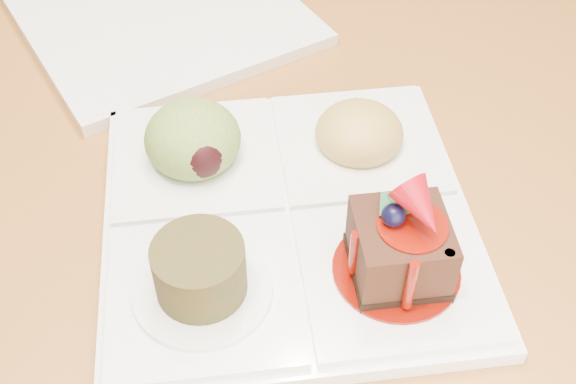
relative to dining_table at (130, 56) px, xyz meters
name	(u,v)px	position (x,y,z in m)	size (l,w,h in m)	color
ground	(193,377)	(0.00, 0.00, -0.68)	(6.00, 6.00, 0.00)	#553218
dining_table	(130,56)	(0.00, 0.00, 0.00)	(1.00, 1.80, 0.75)	#9A5D27
sampler_plate	(285,203)	(0.03, -0.33, 0.09)	(0.32, 0.32, 0.10)	white
second_plate	(160,15)	(0.03, -0.05, 0.07)	(0.24, 0.24, 0.01)	white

